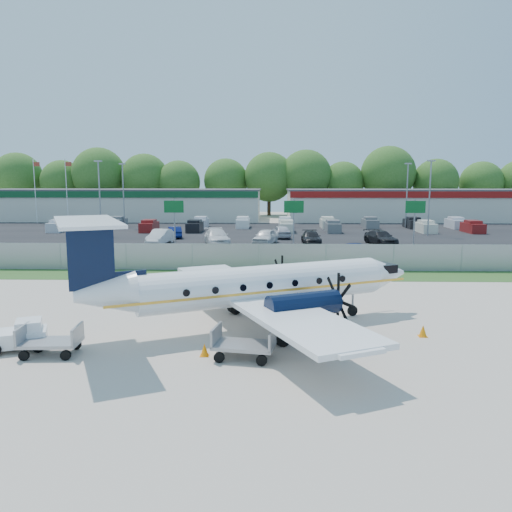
{
  "coord_description": "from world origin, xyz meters",
  "views": [
    {
      "loc": [
        0.78,
        -22.78,
        6.66
      ],
      "look_at": [
        0.0,
        6.0,
        2.3
      ],
      "focal_mm": 35.0,
      "sensor_mm": 36.0,
      "label": 1
    }
  ],
  "objects_px": {
    "pushback_tug": "(20,335)",
    "baggage_cart_near": "(50,341)",
    "baggage_cart_far": "(244,344)",
    "aircraft": "(257,285)"
  },
  "relations": [
    {
      "from": "pushback_tug",
      "to": "baggage_cart_near",
      "type": "height_order",
      "value": "baggage_cart_near"
    },
    {
      "from": "pushback_tug",
      "to": "baggage_cart_far",
      "type": "distance_m",
      "value": 9.02
    },
    {
      "from": "baggage_cart_near",
      "to": "baggage_cart_far",
      "type": "height_order",
      "value": "baggage_cart_far"
    },
    {
      "from": "baggage_cart_far",
      "to": "pushback_tug",
      "type": "bearing_deg",
      "value": 174.61
    },
    {
      "from": "pushback_tug",
      "to": "baggage_cart_near",
      "type": "relative_size",
      "value": 1.09
    },
    {
      "from": "pushback_tug",
      "to": "baggage_cart_far",
      "type": "bearing_deg",
      "value": -5.39
    },
    {
      "from": "pushback_tug",
      "to": "baggage_cart_far",
      "type": "relative_size",
      "value": 1.0
    },
    {
      "from": "aircraft",
      "to": "baggage_cart_far",
      "type": "bearing_deg",
      "value": -95.6
    },
    {
      "from": "aircraft",
      "to": "pushback_tug",
      "type": "height_order",
      "value": "aircraft"
    },
    {
      "from": "baggage_cart_near",
      "to": "baggage_cart_far",
      "type": "bearing_deg",
      "value": -1.35
    }
  ]
}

